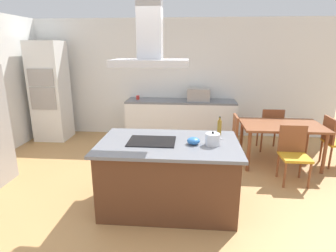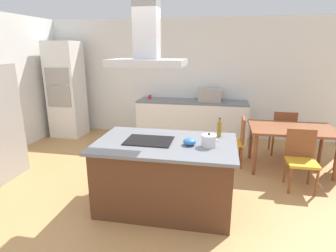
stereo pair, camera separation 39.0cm
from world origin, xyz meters
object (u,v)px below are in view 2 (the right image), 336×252
dining_table (292,132)px  chair_facing_island (301,155)px  cooktop (149,141)px  tea_kettle (209,141)px  range_hood (147,44)px  mixing_bowl (190,142)px  chair_facing_back_wall (283,130)px  olive_oil_bottle (219,129)px  coffee_mug_red (150,97)px  countertop_microwave (210,95)px  wall_oven_stack (66,90)px  chair_at_left_end (236,138)px

dining_table → chair_facing_island: bearing=-90.0°
cooktop → tea_kettle: bearing=-4.1°
range_hood → mixing_bowl: bearing=-5.4°
dining_table → chair_facing_back_wall: size_ratio=1.57×
cooktop → olive_oil_bottle: size_ratio=2.29×
tea_kettle → coffee_mug_red: (-1.51, 2.99, -0.03)m
coffee_mug_red → dining_table: 3.18m
tea_kettle → range_hood: bearing=175.9°
chair_facing_island → chair_facing_back_wall: bearing=90.0°
countertop_microwave → chair_facing_back_wall: countertop_microwave is taller
countertop_microwave → wall_oven_stack: wall_oven_stack is taller
mixing_bowl → chair_at_left_end: 1.79m
coffee_mug_red → wall_oven_stack: 1.97m
tea_kettle → chair_facing_back_wall: 2.68m
wall_oven_stack → range_hood: bearing=-44.6°
mixing_bowl → chair_at_left_end: (0.66, 1.60, -0.44)m
countertop_microwave → range_hood: size_ratio=0.56×
olive_oil_bottle → range_hood: size_ratio=0.29×
dining_table → countertop_microwave: bearing=137.7°
chair_facing_back_wall → tea_kettle: bearing=-120.5°
olive_oil_bottle → range_hood: (-0.88, -0.36, 1.09)m
countertop_microwave → dining_table: bearing=-42.3°
mixing_bowl → chair_facing_island: bearing=30.7°
olive_oil_bottle → mixing_bowl: bearing=-131.1°
tea_kettle → olive_oil_bottle: size_ratio=0.89×
coffee_mug_red → chair_at_left_end: (1.93, -1.38, -0.44)m
coffee_mug_red → range_hood: range_hood is taller
coffee_mug_red → dining_table: bearing=-25.8°
countertop_microwave → dining_table: (1.46, -1.33, -0.37)m
cooktop → range_hood: size_ratio=0.67×
coffee_mug_red → chair_at_left_end: 2.41m
chair_facing_back_wall → dining_table: bearing=-90.0°
wall_oven_stack → chair_at_left_end: (3.88, -1.09, -0.59)m
tea_kettle → chair_at_left_end: (0.43, 1.61, -0.47)m
wall_oven_stack → olive_oil_bottle: bearing=-32.7°
mixing_bowl → chair_facing_back_wall: 2.80m
coffee_mug_red → mixing_bowl: bearing=-66.9°
cooktop → range_hood: 1.20m
countertop_microwave → olive_oil_bottle: bearing=-84.7°
tea_kettle → coffee_mug_red: size_ratio=2.58×
tea_kettle → coffee_mug_red: tea_kettle is taller
chair_facing_island → chair_at_left_end: 1.13m
olive_oil_bottle → wall_oven_stack: (-3.57, 2.29, 0.09)m
dining_table → tea_kettle: bearing=-129.8°
cooktop → chair_facing_back_wall: 3.09m
tea_kettle → chair_facing_back_wall: bearing=59.5°
olive_oil_bottle → countertop_microwave: countertop_microwave is taller
chair_facing_island → cooktop: bearing=-157.2°
cooktop → countertop_microwave: countertop_microwave is taller
mixing_bowl → countertop_microwave: (0.12, 2.93, 0.10)m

